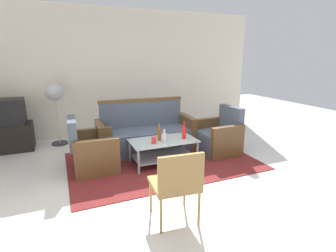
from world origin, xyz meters
name	(u,v)px	position (x,y,z in m)	size (l,w,h in m)	color
ground_plane	(183,185)	(0.00, 0.00, 0.00)	(14.00, 14.00, 0.00)	silver
wall_back	(126,72)	(0.00, 3.06, 1.40)	(6.52, 0.12, 2.80)	silver
rug	(162,161)	(0.04, 0.92, 0.01)	(3.10, 2.05, 0.01)	maroon
couch	(145,135)	(-0.05, 1.55, 0.32)	(1.83, 0.82, 0.96)	#4C5666
armchair_left	(93,152)	(-1.09, 1.04, 0.29)	(0.72, 0.78, 0.85)	#4C5666
armchair_right	(218,137)	(1.18, 0.93, 0.29)	(0.73, 0.78, 0.85)	#4C5666
coffee_table	(163,148)	(0.03, 0.83, 0.27)	(1.10, 0.60, 0.40)	silver
bottle_clear	(165,138)	(0.00, 0.71, 0.49)	(0.08, 0.08, 0.22)	silver
bottle_brown	(159,134)	(-0.03, 0.85, 0.52)	(0.06, 0.06, 0.30)	brown
bottle_red	(184,132)	(0.38, 0.78, 0.52)	(0.07, 0.07, 0.30)	red
cup	(154,140)	(-0.17, 0.74, 0.46)	(0.08, 0.08, 0.10)	red
tv_stand	(10,137)	(-2.44, 2.55, 0.26)	(0.80, 0.50, 0.52)	black
television	(6,112)	(-2.44, 2.55, 0.76)	(0.62, 0.47, 0.48)	black
pedestal_fan	(55,95)	(-1.58, 2.60, 1.01)	(0.36, 0.36, 1.27)	#2D2D33
wicker_chair	(177,181)	(-0.45, -0.75, 0.49)	(0.52, 0.52, 0.84)	#AD844C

